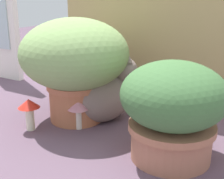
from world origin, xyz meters
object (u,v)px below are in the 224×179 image
(mushroom_ornament_pink, at_px, (78,107))
(cat, at_px, (106,95))
(mushroom_ornament_red, at_px, (29,108))
(leafy_planter, at_px, (173,108))
(grass_planter, at_px, (75,60))

(mushroom_ornament_pink, bearing_deg, cat, 66.97)
(mushroom_ornament_red, relative_size, mushroom_ornament_pink, 1.01)
(mushroom_ornament_red, bearing_deg, leafy_planter, 7.65)
(leafy_planter, distance_m, cat, 0.41)
(grass_planter, distance_m, mushroom_ornament_pink, 0.21)
(cat, bearing_deg, grass_planter, -157.94)
(mushroom_ornament_red, bearing_deg, grass_planter, 62.89)
(cat, relative_size, mushroom_ornament_pink, 2.38)
(mushroom_ornament_red, xyz_separation_m, mushroom_ornament_pink, (0.17, 0.11, -0.00))
(grass_planter, bearing_deg, mushroom_ornament_red, -117.11)
(leafy_planter, relative_size, cat, 1.12)
(grass_planter, bearing_deg, mushroom_ornament_pink, -49.14)
(leafy_planter, xyz_separation_m, cat, (-0.37, 0.16, -0.06))
(grass_planter, distance_m, cat, 0.20)
(leafy_planter, height_order, mushroom_ornament_red, leafy_planter)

